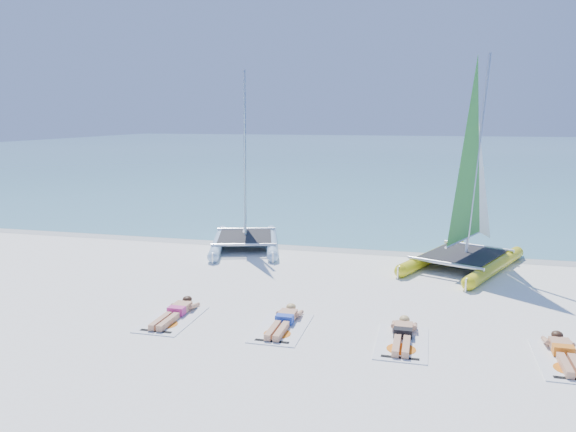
{
  "coord_description": "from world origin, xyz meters",
  "views": [
    {
      "loc": [
        2.67,
        -12.85,
        4.39
      ],
      "look_at": [
        -0.92,
        1.2,
        1.81
      ],
      "focal_mm": 35.0,
      "sensor_mm": 36.0,
      "label": 1
    }
  ],
  "objects_px": {
    "sunbather_c": "(403,334)",
    "catamaran_blue": "(245,193)",
    "sunbather_b": "(284,320)",
    "towel_a": "(172,319)",
    "sunbather_a": "(176,311)",
    "towel_c": "(402,343)",
    "towel_b": "(282,328)",
    "catamaran_yellow": "(472,197)",
    "towel_d": "(566,361)",
    "sunbather_d": "(564,351)"
  },
  "relations": [
    {
      "from": "sunbather_b",
      "to": "towel_c",
      "type": "xyz_separation_m",
      "value": [
        2.49,
        -0.35,
        -0.11
      ]
    },
    {
      "from": "sunbather_c",
      "to": "catamaran_yellow",
      "type": "bearing_deg",
      "value": 75.88
    },
    {
      "from": "towel_b",
      "to": "sunbather_c",
      "type": "bearing_deg",
      "value": 0.87
    },
    {
      "from": "towel_d",
      "to": "sunbather_d",
      "type": "distance_m",
      "value": 0.22
    },
    {
      "from": "sunbather_b",
      "to": "towel_d",
      "type": "xyz_separation_m",
      "value": [
        5.42,
        -0.48,
        -0.11
      ]
    },
    {
      "from": "sunbather_c",
      "to": "sunbather_a",
      "type": "bearing_deg",
      "value": 179.23
    },
    {
      "from": "catamaran_yellow",
      "to": "sunbather_b",
      "type": "height_order",
      "value": "catamaran_yellow"
    },
    {
      "from": "towel_c",
      "to": "catamaran_yellow",
      "type": "bearing_deg",
      "value": 76.28
    },
    {
      "from": "sunbather_a",
      "to": "sunbather_d",
      "type": "relative_size",
      "value": 1.0
    },
    {
      "from": "catamaran_blue",
      "to": "sunbather_d",
      "type": "xyz_separation_m",
      "value": [
        8.57,
        -7.05,
        -1.73
      ]
    },
    {
      "from": "sunbather_b",
      "to": "catamaran_blue",
      "type": "bearing_deg",
      "value": 114.96
    },
    {
      "from": "sunbather_b",
      "to": "towel_c",
      "type": "relative_size",
      "value": 0.93
    },
    {
      "from": "sunbather_a",
      "to": "sunbather_d",
      "type": "height_order",
      "value": "same"
    },
    {
      "from": "catamaran_blue",
      "to": "towel_c",
      "type": "relative_size",
      "value": 3.35
    },
    {
      "from": "sunbather_a",
      "to": "towel_d",
      "type": "distance_m",
      "value": 7.9
    },
    {
      "from": "catamaran_yellow",
      "to": "sunbather_b",
      "type": "relative_size",
      "value": 3.74
    },
    {
      "from": "towel_a",
      "to": "catamaran_blue",
      "type": "bearing_deg",
      "value": 95.52
    },
    {
      "from": "catamaran_yellow",
      "to": "sunbather_a",
      "type": "distance_m",
      "value": 9.34
    },
    {
      "from": "catamaran_yellow",
      "to": "towel_b",
      "type": "xyz_separation_m",
      "value": [
        -4.11,
        -6.45,
        -2.02
      ]
    },
    {
      "from": "catamaran_yellow",
      "to": "sunbather_a",
      "type": "bearing_deg",
      "value": -112.53
    },
    {
      "from": "sunbather_a",
      "to": "sunbather_c",
      "type": "relative_size",
      "value": 1.0
    },
    {
      "from": "towel_c",
      "to": "catamaran_blue",
      "type": "bearing_deg",
      "value": 128.44
    },
    {
      "from": "catamaran_yellow",
      "to": "sunbather_c",
      "type": "distance_m",
      "value": 6.89
    },
    {
      "from": "sunbather_b",
      "to": "sunbather_c",
      "type": "distance_m",
      "value": 2.5
    },
    {
      "from": "towel_a",
      "to": "towel_c",
      "type": "bearing_deg",
      "value": -0.77
    },
    {
      "from": "towel_b",
      "to": "catamaran_yellow",
      "type": "bearing_deg",
      "value": 57.52
    },
    {
      "from": "sunbather_c",
      "to": "sunbather_d",
      "type": "height_order",
      "value": "same"
    },
    {
      "from": "catamaran_blue",
      "to": "catamaran_yellow",
      "type": "height_order",
      "value": "catamaran_yellow"
    },
    {
      "from": "catamaran_blue",
      "to": "towel_a",
      "type": "distance_m",
      "value": 7.31
    },
    {
      "from": "catamaran_yellow",
      "to": "sunbather_c",
      "type": "bearing_deg",
      "value": -80.65
    },
    {
      "from": "towel_a",
      "to": "towel_c",
      "type": "distance_m",
      "value": 4.96
    },
    {
      "from": "sunbather_c",
      "to": "sunbather_b",
      "type": "bearing_deg",
      "value": 176.46
    },
    {
      "from": "sunbather_a",
      "to": "towel_c",
      "type": "height_order",
      "value": "sunbather_a"
    },
    {
      "from": "towel_d",
      "to": "sunbather_c",
      "type": "bearing_deg",
      "value": 173.63
    },
    {
      "from": "sunbather_c",
      "to": "catamaran_blue",
      "type": "bearing_deg",
      "value": 129.2
    },
    {
      "from": "towel_d",
      "to": "sunbather_d",
      "type": "height_order",
      "value": "sunbather_d"
    },
    {
      "from": "towel_c",
      "to": "sunbather_d",
      "type": "relative_size",
      "value": 1.07
    },
    {
      "from": "sunbather_c",
      "to": "towel_a",
      "type": "bearing_deg",
      "value": -178.56
    },
    {
      "from": "catamaran_yellow",
      "to": "catamaran_blue",
      "type": "bearing_deg",
      "value": -160.49
    },
    {
      "from": "towel_a",
      "to": "sunbather_b",
      "type": "xyz_separation_m",
      "value": [
        2.47,
        0.28,
        0.11
      ]
    },
    {
      "from": "towel_b",
      "to": "towel_a",
      "type": "bearing_deg",
      "value": -177.98
    },
    {
      "from": "catamaran_blue",
      "to": "sunbather_c",
      "type": "relative_size",
      "value": 3.59
    },
    {
      "from": "towel_b",
      "to": "towel_c",
      "type": "bearing_deg",
      "value": -3.54
    },
    {
      "from": "sunbather_b",
      "to": "towel_c",
      "type": "height_order",
      "value": "sunbather_b"
    },
    {
      "from": "towel_b",
      "to": "sunbather_b",
      "type": "distance_m",
      "value": 0.22
    },
    {
      "from": "sunbather_a",
      "to": "sunbather_b",
      "type": "height_order",
      "value": "same"
    },
    {
      "from": "catamaran_blue",
      "to": "sunbather_a",
      "type": "xyz_separation_m",
      "value": [
        0.68,
        -6.85,
        -1.73
      ]
    },
    {
      "from": "sunbather_c",
      "to": "sunbather_d",
      "type": "distance_m",
      "value": 2.93
    },
    {
      "from": "sunbather_c",
      "to": "towel_c",
      "type": "bearing_deg",
      "value": -90.0
    },
    {
      "from": "catamaran_blue",
      "to": "sunbather_b",
      "type": "xyz_separation_m",
      "value": [
        3.15,
        -6.76,
        -1.73
      ]
    }
  ]
}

